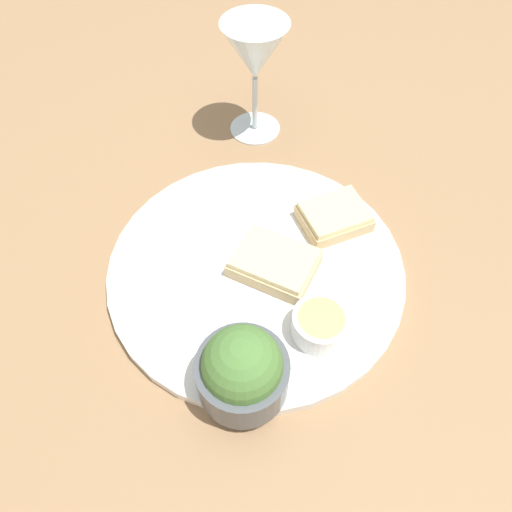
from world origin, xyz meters
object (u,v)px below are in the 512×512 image
at_px(sauce_ramekin, 320,324).
at_px(cheese_toast_near, 274,263).
at_px(salad_bowl, 242,370).
at_px(wine_glass, 255,56).
at_px(cheese_toast_far, 334,217).

bearing_deg(sauce_ramekin, cheese_toast_near, -67.66).
bearing_deg(salad_bowl, wine_glass, -98.60).
xyz_separation_m(salad_bowl, wine_glass, (-0.06, -0.41, 0.07)).
distance_m(cheese_toast_near, cheese_toast_far, 0.11).
xyz_separation_m(sauce_ramekin, wine_glass, (0.03, -0.36, 0.09)).
height_order(salad_bowl, wine_glass, wine_glass).
relative_size(cheese_toast_near, wine_glass, 0.70).
xyz_separation_m(sauce_ramekin, cheese_toast_far, (-0.05, -0.15, -0.01)).
bearing_deg(cheese_toast_near, wine_glass, -92.11).
height_order(sauce_ramekin, cheese_toast_near, sauce_ramekin).
bearing_deg(sauce_ramekin, salad_bowl, 29.44).
relative_size(salad_bowl, sauce_ramekin, 1.51).
height_order(cheese_toast_near, wine_glass, wine_glass).
bearing_deg(salad_bowl, cheese_toast_far, -124.46).
height_order(cheese_toast_near, cheese_toast_far, same).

